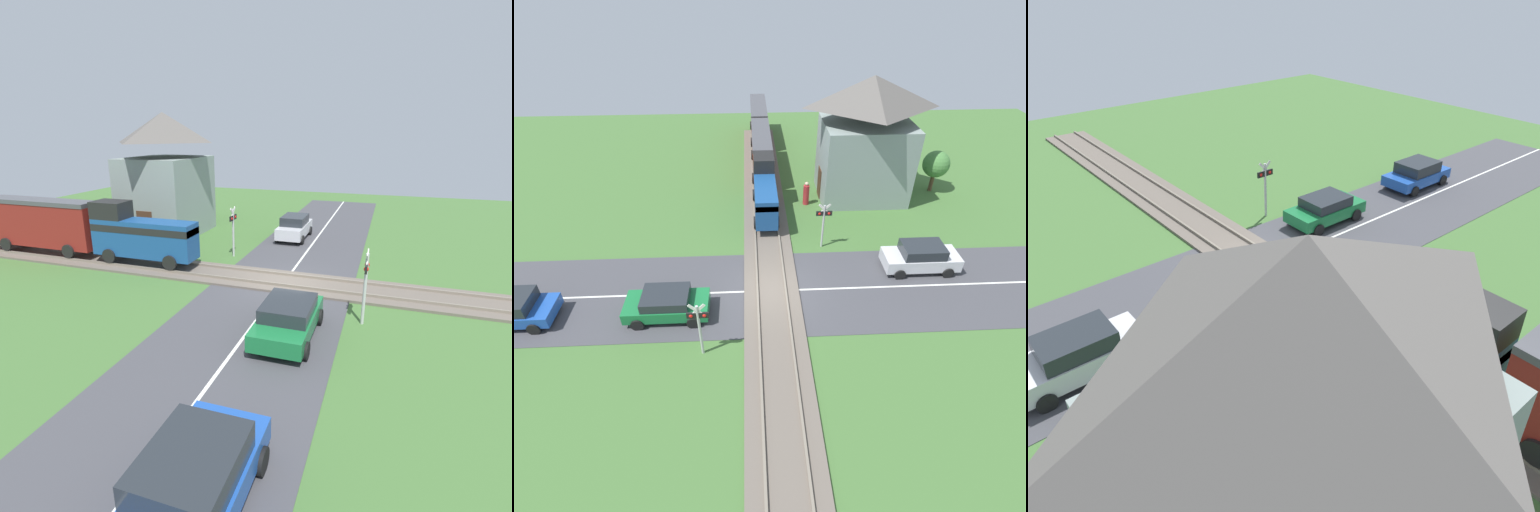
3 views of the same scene
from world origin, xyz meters
TOP-DOWN VIEW (x-y plane):
  - ground_plane at (0.00, 0.00)m, footprint 60.00×60.00m
  - road_surface at (0.00, 0.00)m, footprint 48.00×6.40m
  - track_bed at (0.00, 0.00)m, footprint 2.80×48.00m
  - train at (0.00, 15.14)m, footprint 1.58×20.49m
  - car_near_crossing at (-5.01, -1.44)m, footprint 3.91×1.98m
  - car_far_side at (8.17, 1.44)m, footprint 4.02×1.83m
  - crossing_signal_west_approach at (-3.18, -3.85)m, footprint 0.90×0.18m
  - crossing_signal_east_approach at (3.18, 3.85)m, footprint 0.90×0.18m
  - station_building at (6.89, 10.21)m, footprint 6.31×4.99m
  - pedestrian_by_station at (2.89, 9.05)m, footprint 0.41×0.41m
  - tree_by_station at (12.32, 10.59)m, footprint 1.87×1.87m

SIDE VIEW (x-z plane):
  - ground_plane at x=0.00m, z-range 0.00..0.00m
  - road_surface at x=0.00m, z-range 0.00..0.02m
  - track_bed at x=0.00m, z-range -0.05..0.19m
  - car_near_crossing at x=-5.01m, z-range 0.05..1.39m
  - pedestrian_by_station at x=2.89m, z-range -0.07..1.59m
  - car_far_side at x=8.17m, z-range 0.03..1.61m
  - crossing_signal_west_approach at x=-3.18m, z-range 0.42..3.29m
  - crossing_signal_east_approach at x=3.18m, z-range 0.42..3.29m
  - train at x=0.00m, z-range 0.30..3.48m
  - tree_by_station at x=12.32m, z-range 0.54..3.55m
  - station_building at x=6.89m, z-range -0.08..8.03m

